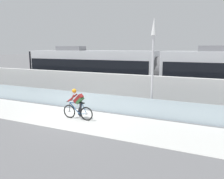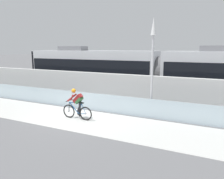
{
  "view_description": "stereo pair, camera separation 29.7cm",
  "coord_description": "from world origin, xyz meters",
  "views": [
    {
      "loc": [
        6.39,
        -9.37,
        3.67
      ],
      "look_at": [
        1.04,
        2.35,
        1.25
      ],
      "focal_mm": 35.66,
      "sensor_mm": 36.0,
      "label": 1
    },
    {
      "loc": [
        6.66,
        -9.25,
        3.67
      ],
      "look_at": [
        1.04,
        2.35,
        1.25
      ],
      "focal_mm": 35.66,
      "sensor_mm": 36.0,
      "label": 2
    }
  ],
  "objects": [
    {
      "name": "cyclist_on_bike",
      "position": [
        0.17,
        0.0,
        0.78
      ],
      "size": [
        1.77,
        0.58,
        1.61
      ],
      "color": "black",
      "rests_on": "ground"
    },
    {
      "name": "ground_plane",
      "position": [
        0.0,
        0.0,
        0.0
      ],
      "size": [
        200.0,
        200.0,
        0.0
      ],
      "primitive_type": "plane",
      "color": "slate"
    },
    {
      "name": "tram_rail_near",
      "position": [
        0.0,
        6.13,
        0.0
      ],
      "size": [
        32.0,
        0.08,
        0.01
      ],
      "primitive_type": "cube",
      "color": "#595654",
      "rests_on": "ground"
    },
    {
      "name": "tram",
      "position": [
        2.8,
        6.85,
        1.89
      ],
      "size": [
        22.56,
        2.54,
        3.81
      ],
      "color": "silver",
      "rests_on": "ground"
    },
    {
      "name": "tram_rail_far",
      "position": [
        0.0,
        7.57,
        0.0
      ],
      "size": [
        32.0,
        0.08,
        0.01
      ],
      "primitive_type": "cube",
      "color": "#595654",
      "rests_on": "ground"
    },
    {
      "name": "concrete_barrier_wall",
      "position": [
        0.0,
        3.65,
        1.01
      ],
      "size": [
        32.0,
        0.36,
        2.03
      ],
      "primitive_type": "cube",
      "color": "silver",
      "rests_on": "ground"
    },
    {
      "name": "lamp_post_antenna",
      "position": [
        3.48,
        2.15,
        3.29
      ],
      "size": [
        0.28,
        0.28,
        5.2
      ],
      "color": "gray",
      "rests_on": "ground"
    },
    {
      "name": "glass_parapet",
      "position": [
        0.0,
        1.85,
        0.51
      ],
      "size": [
        32.0,
        0.05,
        1.03
      ],
      "primitive_type": "cube",
      "color": "silver",
      "rests_on": "ground"
    },
    {
      "name": "bike_path_deck",
      "position": [
        0.0,
        0.0,
        0.01
      ],
      "size": [
        32.0,
        3.2,
        0.01
      ],
      "primitive_type": "cube",
      "color": "silver",
      "rests_on": "ground"
    }
  ]
}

